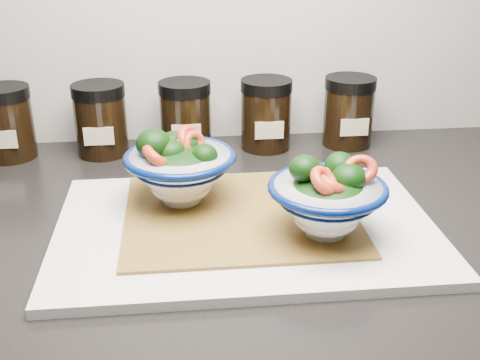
{
  "coord_description": "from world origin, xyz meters",
  "views": [
    {
      "loc": [
        0.01,
        0.78,
        1.25
      ],
      "look_at": [
        0.07,
        1.43,
        0.96
      ],
      "focal_mm": 45.0,
      "sensor_mm": 36.0,
      "label": 1
    }
  ],
  "objects": [
    {
      "name": "countertop",
      "position": [
        0.0,
        1.45,
        0.88
      ],
      "size": [
        3.5,
        0.6,
        0.04
      ],
      "primitive_type": "cube",
      "color": "black",
      "rests_on": "cabinet"
    },
    {
      "name": "cutting_board",
      "position": [
        0.08,
        1.41,
        0.91
      ],
      "size": [
        0.45,
        0.3,
        0.01
      ],
      "primitive_type": "cube",
      "color": "silver",
      "rests_on": "countertop"
    },
    {
      "name": "bamboo_mat",
      "position": [
        0.07,
        1.43,
        0.91
      ],
      "size": [
        0.28,
        0.24,
        0.0
      ],
      "primitive_type": "cube",
      "color": "olive",
      "rests_on": "cutting_board"
    },
    {
      "name": "bowl_left",
      "position": [
        0.0,
        1.47,
        0.96
      ],
      "size": [
        0.14,
        0.14,
        0.1
      ],
      "rotation": [
        0.0,
        0.0,
        -0.19
      ],
      "color": "white",
      "rests_on": "bamboo_mat"
    },
    {
      "name": "bowl_right",
      "position": [
        0.17,
        1.37,
        0.96
      ],
      "size": [
        0.13,
        0.13,
        0.1
      ],
      "rotation": [
        0.0,
        0.0,
        -0.43
      ],
      "color": "white",
      "rests_on": "bamboo_mat"
    },
    {
      "name": "spice_jar_a",
      "position": [
        -0.26,
        1.69,
        0.96
      ],
      "size": [
        0.08,
        0.08,
        0.11
      ],
      "color": "black",
      "rests_on": "countertop"
    },
    {
      "name": "spice_jar_b",
      "position": [
        -0.12,
        1.69,
        0.96
      ],
      "size": [
        0.08,
        0.08,
        0.11
      ],
      "color": "black",
      "rests_on": "countertop"
    },
    {
      "name": "spice_jar_c",
      "position": [
        0.01,
        1.69,
        0.96
      ],
      "size": [
        0.08,
        0.08,
        0.11
      ],
      "color": "black",
      "rests_on": "countertop"
    },
    {
      "name": "spice_jar_d",
      "position": [
        0.14,
        1.69,
        0.96
      ],
      "size": [
        0.08,
        0.08,
        0.11
      ],
      "color": "black",
      "rests_on": "countertop"
    },
    {
      "name": "spice_jar_e",
      "position": [
        0.28,
        1.69,
        0.96
      ],
      "size": [
        0.08,
        0.08,
        0.11
      ],
      "color": "black",
      "rests_on": "countertop"
    }
  ]
}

